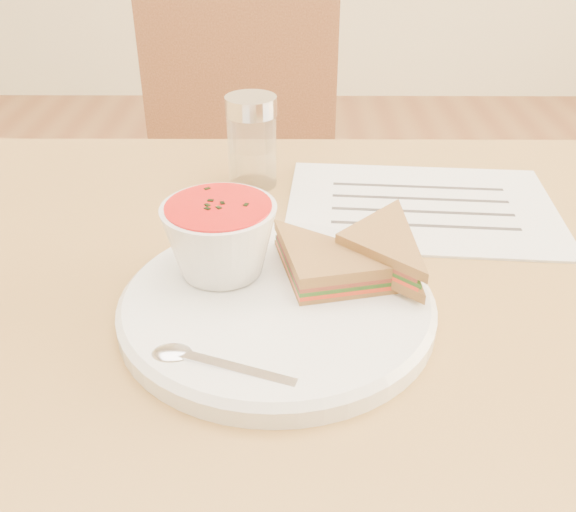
# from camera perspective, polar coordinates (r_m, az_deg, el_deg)

# --- Properties ---
(dining_table) EXTENTS (1.00, 0.70, 0.75)m
(dining_table) POSITION_cam_1_polar(r_m,az_deg,el_deg) (0.93, -1.97, -20.52)
(dining_table) COLOR olive
(dining_table) RESTS_ON floor
(chair_far) EXTENTS (0.41, 0.41, 0.92)m
(chair_far) POSITION_cam_1_polar(r_m,az_deg,el_deg) (1.33, -4.51, 2.15)
(chair_far) COLOR #5B331B
(chair_far) RESTS_ON floor
(plate) EXTENTS (0.37, 0.37, 0.02)m
(plate) POSITION_cam_1_polar(r_m,az_deg,el_deg) (0.59, -0.99, -4.50)
(plate) COLOR white
(plate) RESTS_ON dining_table
(soup_bowl) EXTENTS (0.13, 0.13, 0.07)m
(soup_bowl) POSITION_cam_1_polar(r_m,az_deg,el_deg) (0.60, -6.02, 1.22)
(soup_bowl) COLOR white
(soup_bowl) RESTS_ON plate
(sandwich_half_a) EXTENTS (0.13, 0.13, 0.03)m
(sandwich_half_a) POSITION_cam_1_polar(r_m,az_deg,el_deg) (0.56, 1.03, -3.57)
(sandwich_half_a) COLOR #9E6937
(sandwich_half_a) RESTS_ON plate
(sandwich_half_b) EXTENTS (0.14, 0.14, 0.03)m
(sandwich_half_b) POSITION_cam_1_polar(r_m,az_deg,el_deg) (0.61, 4.18, 0.66)
(sandwich_half_b) COLOR #9E6937
(sandwich_half_b) RESTS_ON plate
(spoon) EXTENTS (0.17, 0.09, 0.01)m
(spoon) POSITION_cam_1_polar(r_m,az_deg,el_deg) (0.51, -5.29, -9.84)
(spoon) COLOR silver
(spoon) RESTS_ON plate
(paper_menu) EXTENTS (0.34, 0.26, 0.00)m
(paper_menu) POSITION_cam_1_polar(r_m,az_deg,el_deg) (0.79, 11.74, 4.36)
(paper_menu) COLOR white
(paper_menu) RESTS_ON dining_table
(condiment_shaker) EXTENTS (0.08, 0.08, 0.12)m
(condiment_shaker) POSITION_cam_1_polar(r_m,az_deg,el_deg) (0.82, -3.22, 10.11)
(condiment_shaker) COLOR silver
(condiment_shaker) RESTS_ON dining_table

